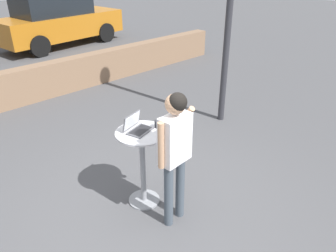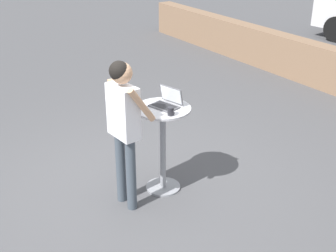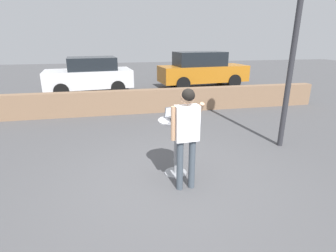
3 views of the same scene
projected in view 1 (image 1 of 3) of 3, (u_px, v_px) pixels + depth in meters
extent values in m
plane|color=#4C4C4F|center=(150.00, 217.00, 4.18)|extent=(50.00, 50.00, 0.00)
cube|color=#84664C|center=(4.00, 91.00, 7.01)|extent=(12.92, 0.35, 0.79)
cylinder|color=gray|center=(144.00, 200.00, 4.46)|extent=(0.42, 0.42, 0.03)
cylinder|color=gray|center=(143.00, 168.00, 4.22)|extent=(0.07, 0.07, 1.01)
cylinder|color=#B7B7BC|center=(141.00, 133.00, 3.98)|extent=(0.64, 0.64, 0.02)
cube|color=#515156|center=(140.00, 131.00, 3.98)|extent=(0.36, 0.28, 0.02)
cube|color=black|center=(140.00, 130.00, 3.97)|extent=(0.31, 0.23, 0.00)
cube|color=#515156|center=(132.00, 121.00, 3.99)|extent=(0.32, 0.13, 0.20)
cube|color=white|center=(132.00, 121.00, 3.98)|extent=(0.29, 0.11, 0.18)
cylinder|color=#232328|center=(157.00, 124.00, 4.06)|extent=(0.07, 0.07, 0.09)
torus|color=#232328|center=(160.00, 123.00, 4.09)|extent=(0.04, 0.01, 0.04)
cylinder|color=#424C56|center=(169.00, 195.00, 3.88)|extent=(0.11, 0.11, 0.87)
cylinder|color=#424C56|center=(180.00, 187.00, 4.02)|extent=(0.11, 0.11, 0.87)
cube|color=silver|center=(175.00, 139.00, 3.62)|extent=(0.39, 0.22, 0.58)
sphere|color=tan|center=(175.00, 104.00, 3.42)|extent=(0.23, 0.23, 0.23)
sphere|color=black|center=(177.00, 102.00, 3.39)|extent=(0.21, 0.21, 0.21)
cylinder|color=tan|center=(161.00, 146.00, 3.46)|extent=(0.07, 0.07, 0.55)
cylinder|color=tan|center=(183.00, 120.00, 3.76)|extent=(0.09, 0.33, 0.42)
cube|color=#B76B19|center=(61.00, 26.00, 11.90)|extent=(4.66, 2.07, 0.80)
cube|color=black|center=(52.00, 5.00, 11.41)|extent=(2.62, 1.67, 0.69)
cylinder|color=black|center=(81.00, 28.00, 13.46)|extent=(0.72, 0.29, 0.70)
cylinder|color=black|center=(106.00, 33.00, 12.59)|extent=(0.72, 0.29, 0.70)
cylinder|color=black|center=(16.00, 39.00, 11.56)|extent=(0.72, 0.29, 0.70)
cylinder|color=black|center=(39.00, 46.00, 10.68)|extent=(0.72, 0.29, 0.70)
cylinder|color=#2D2D33|center=(229.00, 16.00, 5.76)|extent=(0.12, 0.12, 4.06)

